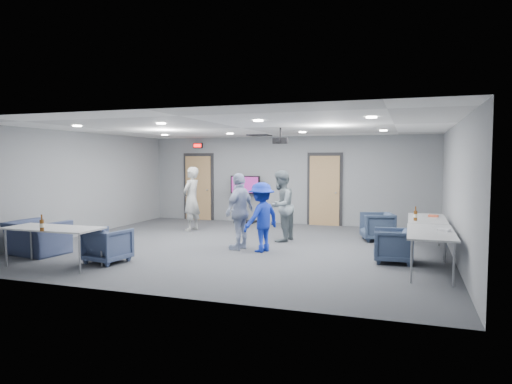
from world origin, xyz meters
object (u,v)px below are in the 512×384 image
(table_front_left, at_px, (53,230))
(projector, at_px, (280,141))
(chair_right_b, at_px, (393,246))
(chair_front_a, at_px, (108,245))
(tv_stand, at_px, (245,196))
(chair_right_a, at_px, (377,227))
(bottle_right, at_px, (415,215))
(chair_front_b, at_px, (37,238))
(person_d, at_px, (261,217))
(table_right_b, at_px, (431,234))
(table_right_a, at_px, (427,220))
(person_c, at_px, (240,211))
(bottle_front, at_px, (42,225))
(person_a, at_px, (191,199))
(person_b, at_px, (281,206))

(table_front_left, distance_m, projector, 4.99)
(chair_right_b, distance_m, table_front_left, 6.41)
(chair_front_a, bearing_deg, tv_stand, -86.73)
(chair_right_a, bearing_deg, bottle_right, 12.23)
(chair_front_a, height_order, chair_front_b, chair_front_b)
(person_d, xyz_separation_m, chair_front_b, (-4.34, -1.79, -0.39))
(person_d, relative_size, table_right_b, 0.79)
(table_right_b, xyz_separation_m, tv_stand, (-5.27, 4.99, 0.15))
(chair_front_b, bearing_deg, table_right_a, -151.09)
(person_c, height_order, chair_right_a, person_c)
(bottle_right, distance_m, tv_stand, 6.19)
(person_c, relative_size, tv_stand, 1.14)
(chair_front_a, xyz_separation_m, table_right_b, (5.86, 1.16, 0.35))
(person_d, height_order, chair_right_a, person_d)
(person_c, distance_m, bottle_right, 3.70)
(bottle_front, xyz_separation_m, tv_stand, (1.17, 7.17, 0.00))
(table_front_left, xyz_separation_m, projector, (3.47, 3.14, 1.72))
(person_c, distance_m, table_right_a, 4.04)
(bottle_right, bearing_deg, table_right_b, -80.18)
(bottle_right, distance_m, projector, 3.28)
(person_a, relative_size, person_c, 1.06)
(person_b, xyz_separation_m, person_d, (-0.05, -1.36, -0.12))
(person_c, bearing_deg, chair_right_a, 138.94)
(chair_front_a, height_order, projector, projector)
(person_c, xyz_separation_m, chair_front_b, (-3.80, -1.91, -0.49))
(chair_right_b, xyz_separation_m, tv_stand, (-4.62, 4.38, 0.51))
(table_right_b, height_order, bottle_right, bottle_right)
(chair_right_b, bearing_deg, table_right_a, 150.16)
(person_b, bearing_deg, person_a, -99.04)
(person_c, distance_m, projector, 1.81)
(chair_right_b, height_order, tv_stand, tv_stand)
(person_a, bearing_deg, person_c, 54.48)
(table_right_a, distance_m, tv_stand, 6.11)
(chair_front_b, height_order, bottle_front, bottle_front)
(chair_right_b, bearing_deg, bottle_right, 149.15)
(person_d, bearing_deg, chair_front_a, -27.14)
(person_d, height_order, tv_stand, person_d)
(chair_front_b, relative_size, table_front_left, 0.60)
(chair_right_a, bearing_deg, chair_front_b, -74.96)
(table_right_a, height_order, tv_stand, tv_stand)
(chair_right_b, xyz_separation_m, table_right_a, (0.65, 1.30, 0.36))
(projector, bearing_deg, chair_right_b, -25.10)
(chair_right_a, distance_m, chair_front_a, 6.31)
(table_right_a, bearing_deg, bottle_front, 122.34)
(bottle_right, relative_size, projector, 0.83)
(bottle_right, bearing_deg, person_d, -169.11)
(person_d, distance_m, table_right_b, 3.46)
(table_right_b, distance_m, tv_stand, 7.26)
(chair_front_a, distance_m, bottle_front, 1.28)
(bottle_front, distance_m, projector, 5.12)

